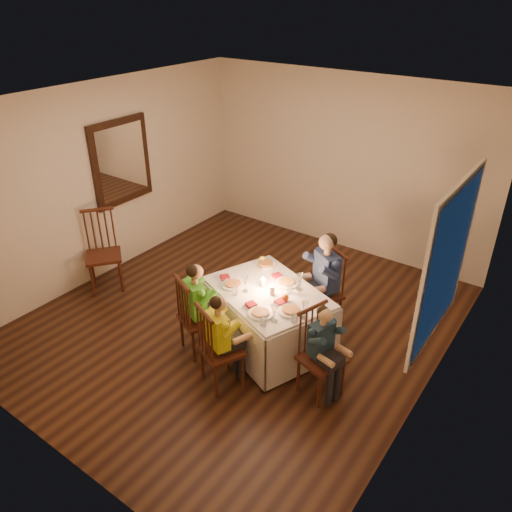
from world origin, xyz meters
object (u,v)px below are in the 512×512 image
Objects in this scene: child_yellow at (223,382)px; child_teal at (319,391)px; chair_extra at (109,287)px; chair_near_left at (201,349)px; adult at (321,323)px; chair_near_right at (223,382)px; chair_end at (319,391)px; child_green at (201,349)px; dining_table at (268,306)px; chair_adult at (321,323)px; serving_bowl at (265,265)px.

child_teal is at bearing -128.28° from child_yellow.
chair_extra is at bearing 105.97° from child_teal.
chair_near_left is 1.90m from chair_extra.
chair_extra is 0.91× the size of adult.
chair_near_right is 0.00m from child_yellow.
chair_near_left is 1.43m from chair_end.
chair_near_right is 0.87× the size of child_green.
chair_near_right is 0.90× the size of child_yellow.
child_yellow is (-0.32, -1.49, 0.00)m from adult.
chair_near_right is (-0.01, -0.80, -0.50)m from dining_table.
chair_end is at bearing -32.21° from adult.
child_yellow is at bearing 177.55° from child_green.
chair_adult is 1.00× the size of chair_end.
child_yellow is 4.82× the size of serving_bowl.
child_yellow is at bearing -72.95° from chair_adult.
chair_adult is at bearing -78.37° from child_yellow.
serving_bowl reaches higher than chair_near_right.
chair_adult is at bearing 24.50° from serving_bowl.
adult is (0.32, 0.69, -0.50)m from dining_table.
chair_end is at bearing -147.93° from chair_near_left.
child_green reaches higher than child_yellow.
chair_end is at bearing -32.01° from serving_bowl.
chair_end is 1.17m from adult.
child_yellow is 1.00m from child_teal.
dining_table is 0.91m from chair_adult.
dining_table reaches higher than child_green.
serving_bowl is at bearing -51.95° from child_yellow.
adult is at bearing -78.37° from chair_near_right.
chair_near_right is 1.00× the size of chair_end.
chair_extra is 1.02× the size of child_yellow.
child_yellow reaches higher than chair_end.
chair_end is (0.88, 0.46, 0.00)m from chair_near_right.
dining_table is 1.69× the size of chair_adult.
child_yellow reaches higher than chair_near_left.
chair_extra reaches higher than chair_near_left.
adult is at bearing -32.21° from chair_extra.
chair_extra is at bearing 16.30° from chair_near_left.
chair_extra is (-3.29, 0.05, 0.00)m from chair_end.
chair_adult and chair_near_right have the same top height.
child_teal is (1.41, 0.20, 0.00)m from child_green.
chair_near_right is 1.00m from chair_end.
adult reaches higher than chair_adult.
adult is (2.74, 0.97, 0.00)m from chair_extra.
dining_table is at bearing -66.54° from child_yellow.
child_yellow is (-0.88, -0.46, 0.00)m from chair_end.
dining_table is at bearing -85.53° from chair_adult.
dining_table is at bearing -66.54° from chair_near_right.
chair_near_right is at bearing -69.01° from dining_table.
serving_bowl reaches higher than chair_extra.
serving_bowl is (-0.30, 1.21, 0.73)m from chair_near_right.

